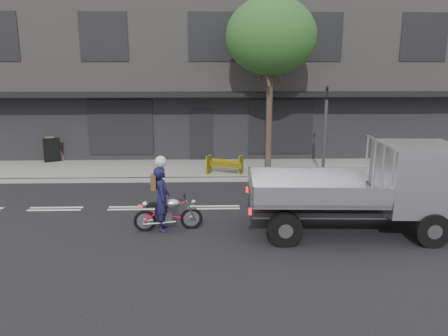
% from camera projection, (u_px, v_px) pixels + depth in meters
% --- Properties ---
extents(ground, '(80.00, 80.00, 0.00)m').
position_uv_depth(ground, '(213.00, 208.00, 13.36)').
color(ground, black).
rests_on(ground, ground).
extents(sidewalk, '(32.00, 3.20, 0.15)m').
position_uv_depth(sidewalk, '(213.00, 169.00, 17.91)').
color(sidewalk, gray).
rests_on(sidewalk, ground).
extents(kerb, '(32.00, 0.20, 0.15)m').
position_uv_depth(kerb, '(213.00, 179.00, 16.35)').
color(kerb, gray).
rests_on(kerb, ground).
extents(building_main, '(26.00, 10.00, 8.00)m').
position_uv_depth(building_main, '(212.00, 70.00, 23.42)').
color(building_main, slate).
rests_on(building_main, ground).
extents(street_tree, '(3.40, 3.40, 6.74)m').
position_uv_depth(street_tree, '(271.00, 37.00, 16.29)').
color(street_tree, '#382B21').
rests_on(street_tree, ground).
extents(traffic_light_pole, '(0.12, 0.12, 3.50)m').
position_uv_depth(traffic_light_pole, '(325.00, 136.00, 16.35)').
color(traffic_light_pole, '#2D2D30').
rests_on(traffic_light_pole, ground).
extents(motorcycle, '(1.80, 0.52, 0.93)m').
position_uv_depth(motorcycle, '(168.00, 213.00, 11.45)').
color(motorcycle, black).
rests_on(motorcycle, ground).
extents(rider, '(0.48, 0.67, 1.71)m').
position_uv_depth(rider, '(162.00, 199.00, 11.36)').
color(rider, '#16153B').
rests_on(rider, ground).
extents(flatbed_ute, '(5.30, 2.36, 2.42)m').
position_uv_depth(flatbed_ute, '(398.00, 181.00, 11.12)').
color(flatbed_ute, black).
rests_on(flatbed_ute, ground).
extents(construction_barrier, '(1.44, 1.01, 0.75)m').
position_uv_depth(construction_barrier, '(225.00, 165.00, 16.65)').
color(construction_barrier, '#DCBF0B').
rests_on(construction_barrier, sidewalk).
extents(sandwich_board, '(0.81, 0.69, 1.08)m').
position_uv_depth(sandwich_board, '(52.00, 150.00, 18.73)').
color(sandwich_board, black).
rests_on(sandwich_board, sidewalk).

